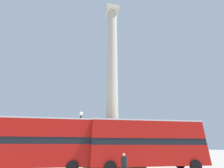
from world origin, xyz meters
name	(u,v)px	position (x,y,z in m)	size (l,w,h in m)	color
ground_plane	(112,166)	(0.00, 0.00, 0.00)	(200.00, 200.00, 0.00)	gray
monument_column	(112,98)	(0.00, 0.00, 8.07)	(5.81, 5.81, 25.32)	#BCB29E
bus_a	(34,142)	(-7.76, -3.55, 2.42)	(10.40, 3.03, 4.39)	#B7140F
bus_b	(147,142)	(2.51, -4.48, 2.40)	(10.66, 3.20, 4.35)	#B7140F
equestrian_statue	(180,148)	(12.80, 5.80, 1.85)	(3.94, 3.04, 6.40)	#BCB29E
street_lamp	(79,137)	(-3.86, -2.16, 2.98)	(0.40, 0.40, 5.54)	black
pedestrian_near_lamp	(124,165)	(-0.67, -7.64, 0.87)	(0.42, 0.40, 1.59)	#28282D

